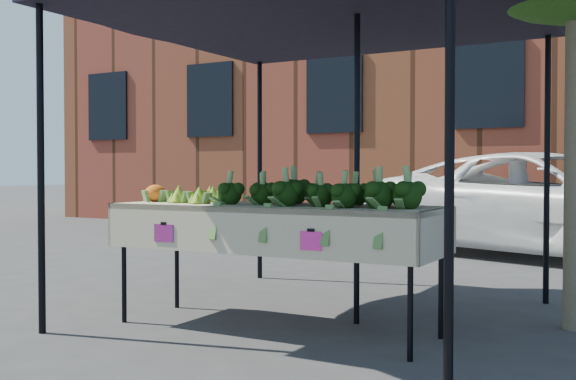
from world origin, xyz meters
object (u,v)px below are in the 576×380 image
Objects in this scene: table at (274,267)px; vehicle at (550,67)px; street_tree at (575,60)px; canopy at (320,142)px.

vehicle reaches higher than table.
table is 0.62× the size of street_tree.
canopy is at bearing -172.59° from vehicle.
street_tree is (1.86, 1.07, 1.48)m from table.
canopy is at bearing -164.29° from street_tree.
table is 2.60m from street_tree.
street_tree is (1.78, 0.50, 0.56)m from canopy.
vehicle reaches higher than street_tree.
vehicle is at bearing 100.87° from street_tree.
vehicle is at bearing 79.16° from canopy.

